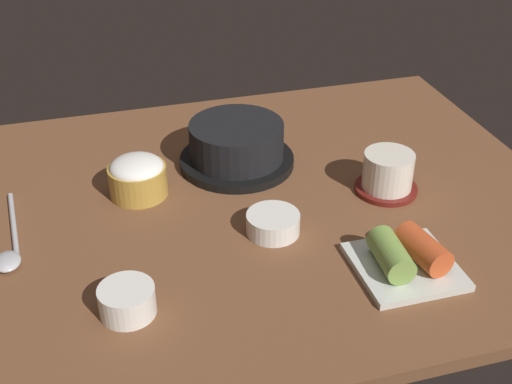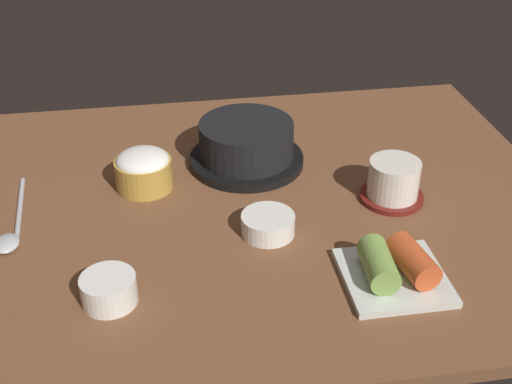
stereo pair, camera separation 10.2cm
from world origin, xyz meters
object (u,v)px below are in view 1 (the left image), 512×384
Objects in this scene: banchan_cup_center at (273,223)px; spoon at (10,249)px; tea_cup_with_saucer at (388,173)px; kimchi_plate at (406,258)px; side_bowl_near at (127,300)px; stone_pot at (237,145)px; rice_bowl at (137,176)px.

banchan_cup_center is 36.77cm from spoon.
tea_cup_with_saucer reaches higher than kimchi_plate.
banchan_cup_center is 1.10× the size of side_bowl_near.
side_bowl_near is (-22.03, -31.60, -1.69)cm from stone_pot.
rice_bowl is 27.30cm from side_bowl_near.
rice_bowl reaches higher than spoon.
tea_cup_with_saucer is at bearing 15.80° from banchan_cup_center.
rice_bowl is 0.45× the size of spoon.
banchan_cup_center is at bearing -89.78° from stone_pot.
rice_bowl is 21.86cm from spoon.
side_bowl_near is (-36.49, 1.74, 0.07)cm from kimchi_plate.
stone_pot is at bearing 113.46° from kimchi_plate.
tea_cup_with_saucer is at bearing -14.53° from rice_bowl.
tea_cup_with_saucer is 1.40× the size of side_bowl_near.
tea_cup_with_saucer reaches higher than side_bowl_near.
stone_pot reaches higher than side_bowl_near.
side_bowl_near is at bearing 177.28° from kimchi_plate.
rice_bowl is at bearing 137.84° from kimchi_plate.
rice_bowl is at bearing 27.71° from spoon.
spoon is at bearing -152.29° from rice_bowl.
rice_bowl is 38.85cm from tea_cup_with_saucer.
tea_cup_with_saucer reaches higher than spoon.
rice_bowl is 23.20cm from banchan_cup_center.
stone_pot reaches higher than tea_cup_with_saucer.
spoon is (-56.82, -0.34, -2.63)cm from tea_cup_with_saucer.
kimchi_plate reaches higher than banchan_cup_center.
kimchi_plate is at bearing -2.72° from side_bowl_near.
spoon is at bearing -157.71° from stone_pot.
side_bowl_near reaches higher than banchan_cup_center.
side_bowl_near is at bearing -158.15° from tea_cup_with_saucer.
tea_cup_with_saucer is 45.88cm from side_bowl_near.
kimchi_plate is at bearing -42.13° from banchan_cup_center.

